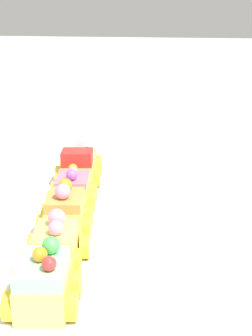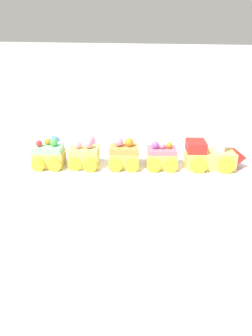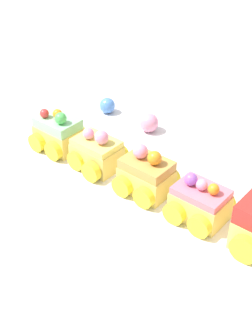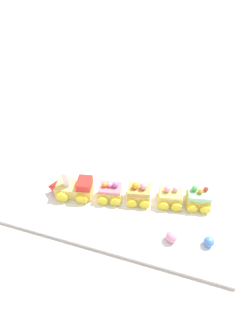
# 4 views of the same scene
# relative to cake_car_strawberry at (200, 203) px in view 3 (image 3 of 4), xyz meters

# --- Properties ---
(ground_plane) EXTENTS (10.00, 10.00, 0.00)m
(ground_plane) POSITION_rel_cake_car_strawberry_xyz_m (-0.04, -0.06, -0.03)
(ground_plane) COLOR beige
(display_board) EXTENTS (0.66, 0.47, 0.01)m
(display_board) POSITION_rel_cake_car_strawberry_xyz_m (-0.04, -0.06, -0.03)
(display_board) COLOR white
(display_board) RESTS_ON ground_plane
(cake_car_strawberry) EXTENTS (0.08, 0.08, 0.06)m
(cake_car_strawberry) POSITION_rel_cake_car_strawberry_xyz_m (0.00, 0.00, 0.00)
(cake_car_strawberry) COLOR #EACC66
(cake_car_strawberry) RESTS_ON display_board
(cake_car_caramel) EXTENTS (0.08, 0.08, 0.07)m
(cake_car_caramel) POSITION_rel_cake_car_strawberry_xyz_m (-0.08, -0.02, 0.00)
(cake_car_caramel) COLOR #EACC66
(cake_car_caramel) RESTS_ON display_board
(cake_car_lemon) EXTENTS (0.08, 0.08, 0.07)m
(cake_car_lemon) POSITION_rel_cake_car_strawberry_xyz_m (-0.17, -0.03, 0.00)
(cake_car_lemon) COLOR #EACC66
(cake_car_lemon) RESTS_ON display_board
(cake_car_mint) EXTENTS (0.08, 0.08, 0.07)m
(cake_car_mint) POSITION_rel_cake_car_strawberry_xyz_m (-0.25, -0.05, 0.00)
(cake_car_mint) COLOR #EACC66
(cake_car_mint) RESTS_ON display_board
(gumball_blue) EXTENTS (0.03, 0.03, 0.03)m
(gumball_blue) POSITION_rel_cake_car_strawberry_xyz_m (-0.30, 0.08, -0.01)
(gumball_blue) COLOR #4C84E0
(gumball_blue) RESTS_ON display_board
(gumball_pink) EXTENTS (0.03, 0.03, 0.03)m
(gumball_pink) POSITION_rel_cake_car_strawberry_xyz_m (-0.20, 0.09, -0.01)
(gumball_pink) COLOR pink
(gumball_pink) RESTS_ON display_board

